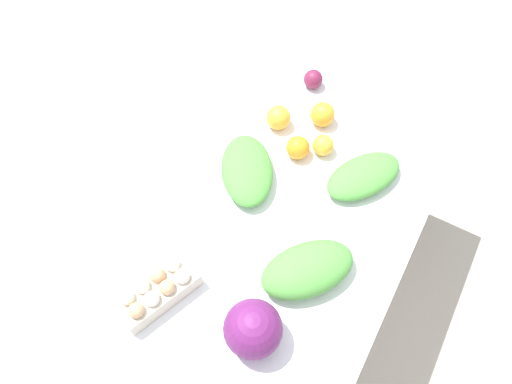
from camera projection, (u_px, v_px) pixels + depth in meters
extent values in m
plane|color=#B2A899|center=(256.00, 281.00, 2.15)|extent=(8.00, 8.00, 0.00)
cube|color=silver|center=(256.00, 198.00, 1.54)|extent=(1.35, 0.97, 0.03)
cylinder|color=brown|center=(241.00, 95.00, 2.23)|extent=(0.06, 0.06, 0.70)
cylinder|color=brown|center=(57.00, 337.00, 1.68)|extent=(0.06, 0.06, 0.70)
cylinder|color=brown|center=(421.00, 173.00, 2.02)|extent=(0.06, 0.06, 0.70)
sphere|color=#601E5B|center=(253.00, 329.00, 1.24)|extent=(0.15, 0.15, 0.15)
cube|color=beige|center=(157.00, 292.00, 1.34)|extent=(0.25, 0.17, 0.06)
sphere|color=white|center=(172.00, 264.00, 1.33)|extent=(0.04, 0.04, 0.04)
sphere|color=tan|center=(157.00, 275.00, 1.32)|extent=(0.04, 0.04, 0.04)
sphere|color=white|center=(142.00, 286.00, 1.30)|extent=(0.04, 0.04, 0.04)
sphere|color=white|center=(126.00, 297.00, 1.28)|extent=(0.04, 0.04, 0.04)
sphere|color=white|center=(182.00, 276.00, 1.31)|extent=(0.04, 0.04, 0.04)
sphere|color=tan|center=(167.00, 287.00, 1.30)|extent=(0.04, 0.04, 0.04)
sphere|color=white|center=(152.00, 299.00, 1.28)|extent=(0.04, 0.04, 0.04)
sphere|color=tan|center=(136.00, 311.00, 1.27)|extent=(0.04, 0.04, 0.04)
ellipsoid|color=#4C933D|center=(364.00, 176.00, 1.52)|extent=(0.29, 0.25, 0.06)
ellipsoid|color=#4C933D|center=(307.00, 269.00, 1.35)|extent=(0.30, 0.29, 0.09)
ellipsoid|color=#4C933D|center=(247.00, 170.00, 1.53)|extent=(0.31, 0.28, 0.07)
sphere|color=maroon|center=(313.00, 79.00, 1.73)|extent=(0.07, 0.07, 0.07)
sphere|color=#F9A833|center=(278.00, 118.00, 1.63)|extent=(0.08, 0.08, 0.08)
sphere|color=orange|center=(298.00, 148.00, 1.57)|extent=(0.08, 0.08, 0.08)
sphere|color=orange|center=(322.00, 114.00, 1.64)|extent=(0.08, 0.08, 0.08)
sphere|color=#F9A833|center=(323.00, 145.00, 1.58)|extent=(0.07, 0.07, 0.07)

